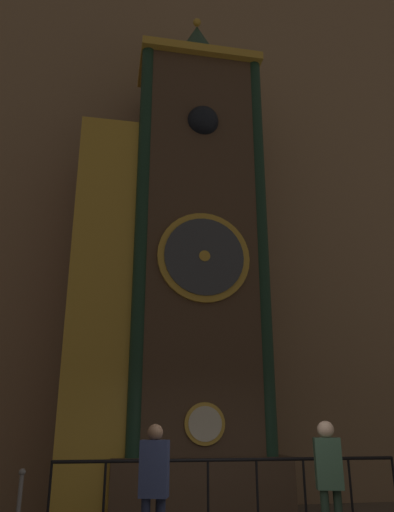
{
  "coord_description": "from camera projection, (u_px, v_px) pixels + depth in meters",
  "views": [
    {
      "loc": [
        -1.86,
        -5.18,
        1.58
      ],
      "look_at": [
        -0.03,
        4.53,
        4.94
      ],
      "focal_mm": 35.0,
      "sensor_mm": 36.0,
      "label": 1
    }
  ],
  "objects": [
    {
      "name": "visitor_near",
      "position": [
        154.0,
        480.0,
        6.0
      ],
      "size": [
        0.39,
        0.31,
        1.59
      ],
      "rotation": [
        0.0,
        0.0,
        -0.29
      ],
      "color": "#1B213A",
      "rests_on": "ground_plane"
    },
    {
      "name": "clock_tower",
      "position": [
        177.0,
        263.0,
        10.28
      ],
      "size": [
        4.12,
        1.79,
        11.2
      ],
      "color": "brown",
      "rests_on": "ground_plane"
    },
    {
      "name": "visitor_far",
      "position": [
        329.0,
        472.0,
        6.58
      ],
      "size": [
        0.39,
        0.31,
        1.64
      ],
      "rotation": [
        0.0,
        0.0,
        -0.28
      ],
      "color": "#213427",
      "rests_on": "ground_plane"
    },
    {
      "name": "railing_fence",
      "position": [
        233.0,
        495.0,
        7.18
      ],
      "size": [
        5.17,
        0.05,
        1.12
      ],
      "color": "black",
      "rests_on": "ground_plane"
    },
    {
      "name": "cathedral_back_wall",
      "position": [
        184.0,
        182.0,
        12.56
      ],
      "size": [
        24.0,
        0.32,
        14.79
      ],
      "color": "#997A5B",
      "rests_on": "ground_plane"
    }
  ]
}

